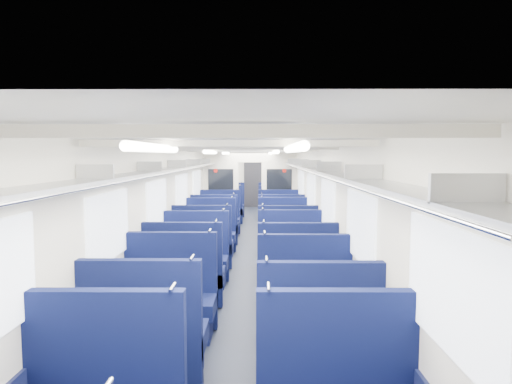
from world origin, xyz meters
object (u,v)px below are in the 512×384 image
Objects in this scene: bulkhead at (250,188)px; seat_6 at (169,303)px; seat_4 at (145,343)px; seat_15 at (284,235)px; seat_10 at (194,262)px; seat_18 at (219,221)px; seat_9 at (297,279)px; seat_11 at (291,260)px; seat_7 at (306,308)px; seat_14 at (210,237)px; seat_22 at (228,207)px; seat_8 at (184,278)px; seat_5 at (318,346)px; seat_21 at (276,212)px; seat_20 at (225,211)px; seat_17 at (281,228)px; end_door at (253,184)px; seat_12 at (203,248)px; seat_13 at (287,248)px; seat_23 at (275,207)px; seat_19 at (279,221)px; seat_16 at (215,228)px.

seat_6 is at bearing -95.94° from bulkhead.
seat_4 and seat_15 have the same top height.
seat_18 is at bearing 90.00° from seat_10.
seat_9 is 1.00× the size of seat_11.
seat_14 is at bearing 109.75° from seat_7.
seat_9 is at bearing -73.77° from seat_18.
seat_14 is 5.64m from seat_22.
seat_10 and seat_22 have the same top height.
seat_5 is at bearing -54.59° from seat_8.
seat_6 is at bearing -100.62° from seat_21.
seat_15 is 4.62m from seat_20.
seat_17 is 1.00× the size of seat_20.
end_door is 13.73m from seat_6.
seat_12 is (-1.66, 2.20, 0.00)m from seat_9.
end_door is 10.46m from seat_13.
bulkhead is 2.18× the size of seat_21.
seat_20 is (-1.66, 9.07, 0.00)m from seat_7.
seat_11 is at bearing -90.00° from seat_17.
seat_23 is (0.00, 1.20, 0.00)m from seat_21.
seat_10 is at bearing 126.15° from seat_7.
seat_7 is 2.09m from seat_8.
seat_14 is at bearing 116.15° from seat_9.
seat_5 is at bearing -35.96° from seat_6.
seat_19 is (0.00, 8.07, 0.00)m from seat_5.
seat_10 is 7.99m from seat_22.
end_door reaches higher than seat_5.
seat_16 is 1.00× the size of seat_23.
seat_10 is (-1.66, 3.34, 0.00)m from seat_5.
seat_4 is at bearing -93.20° from end_door.
seat_11 is at bearing 53.89° from seat_6.
seat_14 is 1.00× the size of seat_22.
seat_10 is at bearing -90.00° from seat_12.
seat_6 is 1.00× the size of seat_23.
end_door reaches higher than seat_21.
seat_10 is at bearing -109.32° from seat_19.
seat_4 is 1.00× the size of seat_22.
seat_11 and seat_19 have the same top height.
bulkhead is at bearing 70.89° from seat_16.
seat_15 is 2.24m from seat_19.
seat_10 is 1.00× the size of seat_17.
seat_9 is 1.00× the size of seat_19.
seat_7 is 1.00× the size of seat_18.
seat_12 is 1.00× the size of seat_15.
seat_16 is (-1.66, 2.31, 0.00)m from seat_13.
seat_17 is at bearing 90.00° from seat_13.
seat_19 is (1.66, 0.06, 0.00)m from seat_18.
seat_4 is 1.00× the size of seat_20.
seat_8 is 9.07m from seat_23.
seat_4 is 10.12m from seat_21.
seat_14 is 1.00× the size of seat_17.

